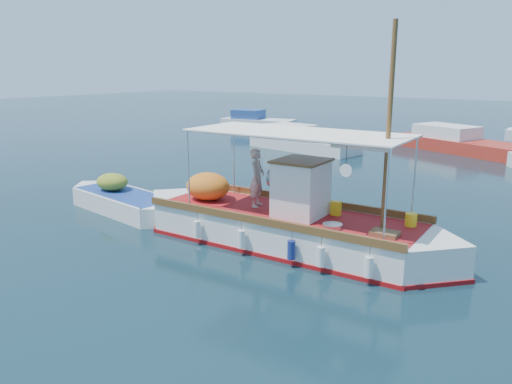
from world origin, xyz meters
The scene contains 6 objects.
ground centered at (0.00, 0.00, 0.00)m, with size 160.00×160.00×0.00m, color black.
fishing_caique centered at (-0.28, -0.19, 0.58)m, with size 10.82×3.13×6.60m.
dinghy centered at (-7.05, -0.42, 0.32)m, with size 6.20×2.46×1.53m.
bg_boat_nw centered at (-8.60, 16.08, 0.49)m, with size 7.94×3.85×1.80m.
bg_boat_n centered at (0.33, 21.09, 0.49)m, with size 9.76×6.48×1.80m.
bg_boat_far_w centered at (-18.01, 24.90, 0.49)m, with size 6.87×3.37×1.80m.
Camera 1 is at (7.09, -12.66, 5.20)m, focal length 35.00 mm.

